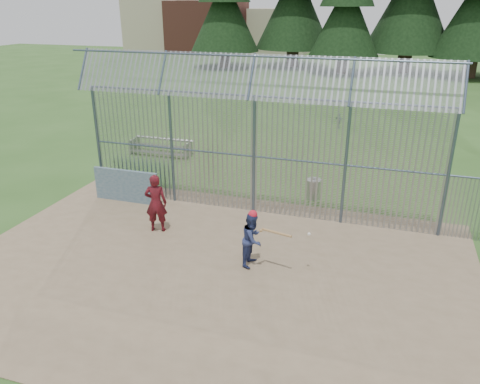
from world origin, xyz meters
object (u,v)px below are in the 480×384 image
(onlooker, at_px, (156,203))
(trash_can, at_px, (313,189))
(dugout_wall, at_px, (126,186))
(batter, at_px, (253,239))
(bleacher, at_px, (161,147))

(onlooker, xyz_separation_m, trash_can, (4.25, 4.17, -0.58))
(dugout_wall, relative_size, batter, 1.65)
(batter, bearing_deg, onlooker, 78.96)
(dugout_wall, relative_size, onlooker, 1.33)
(batter, bearing_deg, trash_can, -2.83)
(bleacher, bearing_deg, onlooker, -64.02)
(trash_can, bearing_deg, onlooker, -135.52)
(batter, height_order, onlooker, onlooker)
(dugout_wall, height_order, onlooker, onlooker)
(trash_can, bearing_deg, bleacher, 158.26)
(dugout_wall, xyz_separation_m, bleacher, (-1.41, 5.50, -0.21))
(batter, distance_m, bleacher, 10.88)
(bleacher, bearing_deg, batter, -49.97)
(batter, height_order, trash_can, batter)
(onlooker, relative_size, trash_can, 2.29)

